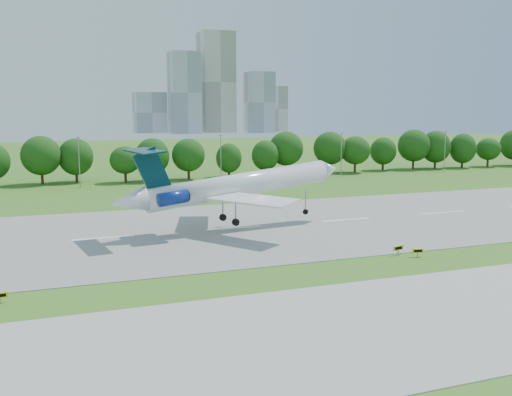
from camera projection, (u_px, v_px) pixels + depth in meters
name	position (u px, v px, depth m)	size (l,w,h in m)	color
ground	(299.00, 270.00, 66.64)	(600.00, 600.00, 0.00)	#34661A
runway	(234.00, 228.00, 89.82)	(400.00, 45.00, 0.08)	gray
taxiway	(384.00, 324.00, 49.93)	(400.00, 23.00, 0.08)	#ADADA8
tree_line	(156.00, 157.00, 151.03)	(288.40, 8.40, 10.40)	#382314
light_poles	(153.00, 160.00, 140.88)	(175.90, 0.25, 12.19)	gray
skyline	(212.00, 94.00, 458.38)	(127.00, 52.00, 80.00)	#B2B2B7
airliner	(230.00, 186.00, 88.24)	(39.36, 28.26, 12.42)	white
taxi_sign_left	(0.00, 296.00, 55.23)	(1.48, 0.36, 1.04)	gray
taxi_sign_centre	(418.00, 251.00, 72.57)	(1.50, 0.48, 1.05)	gray
taxi_sign_right	(398.00, 248.00, 73.55)	(1.73, 0.59, 1.22)	gray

